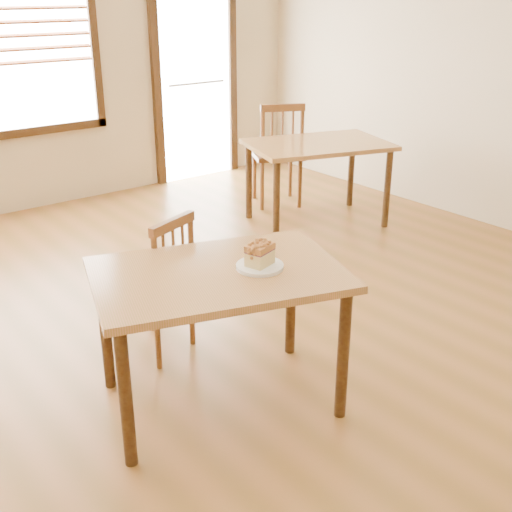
{
  "coord_description": "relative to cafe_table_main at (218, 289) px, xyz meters",
  "views": [
    {
      "loc": [
        -1.66,
        -2.14,
        2.02
      ],
      "look_at": [
        0.13,
        0.15,
        0.8
      ],
      "focal_mm": 45.0,
      "sensor_mm": 36.0,
      "label": 1
    }
  ],
  "objects": [
    {
      "name": "ground",
      "position": [
        0.05,
        -0.22,
        -0.65
      ],
      "size": [
        8.0,
        8.0,
        0.0
      ],
      "primitive_type": "plane",
      "color": "brown"
    },
    {
      "name": "room_shell",
      "position": [
        0.05,
        -0.22,
        1.18
      ],
      "size": [
        8.0,
        8.0,
        8.0
      ],
      "color": "beige",
      "rests_on": "ground"
    },
    {
      "name": "window_right",
      "position": [
        0.35,
        3.75,
        1.16
      ],
      "size": [
        1.76,
        0.1,
        1.96
      ],
      "color": "white",
      "rests_on": "room_shell"
    },
    {
      "name": "entry_door",
      "position": [
        2.35,
        3.76,
        0.54
      ],
      "size": [
        1.08,
        0.06,
        2.29
      ],
      "color": "white",
      "rests_on": "ground"
    },
    {
      "name": "cafe_table_main",
      "position": [
        0.0,
        0.0,
        0.0
      ],
      "size": [
        1.4,
        1.14,
        0.75
      ],
      "rotation": [
        0.0,
        0.0,
        -0.32
      ],
      "color": "#AE6E43",
      "rests_on": "ground"
    },
    {
      "name": "cafe_chair_main",
      "position": [
        0.01,
        0.64,
        -0.21
      ],
      "size": [
        0.5,
        0.5,
        0.87
      ],
      "rotation": [
        0.0,
        0.0,
        3.49
      ],
      "color": "brown",
      "rests_on": "ground"
    },
    {
      "name": "cafe_table_second",
      "position": [
        2.31,
        1.74,
        0.0
      ],
      "size": [
        1.4,
        1.14,
        0.75
      ],
      "rotation": [
        0.0,
        0.0,
        -0.3
      ],
      "color": "#AE6E43",
      "rests_on": "ground"
    },
    {
      "name": "cafe_chair_second",
      "position": [
        2.38,
        2.37,
        -0.13
      ],
      "size": [
        0.63,
        0.63,
        1.04
      ],
      "rotation": [
        0.0,
        0.0,
        2.67
      ],
      "color": "brown",
      "rests_on": "ground"
    },
    {
      "name": "plate",
      "position": [
        0.18,
        -0.1,
        0.11
      ],
      "size": [
        0.24,
        0.24,
        0.02
      ],
      "color": "white",
      "rests_on": "cafe_table_main"
    },
    {
      "name": "cake_slice",
      "position": [
        0.18,
        -0.1,
        0.18
      ],
      "size": [
        0.15,
        0.13,
        0.12
      ],
      "rotation": [
        0.0,
        0.0,
        0.3
      ],
      "color": "#DEBD7D",
      "rests_on": "plate"
    }
  ]
}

